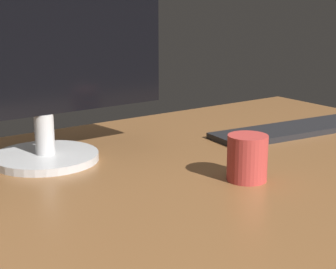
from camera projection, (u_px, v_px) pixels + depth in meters
desk at (178, 174)px, 102.30cm from camera, size 140.00×84.00×2.00cm
monitor at (39, 41)px, 101.48cm from camera, size 51.62×20.42×42.92cm
keyboard at (297, 129)px, 129.54cm from camera, size 44.67×15.21×1.30cm
coffee_mug at (247, 158)px, 95.26cm from camera, size 7.01×7.01×8.05cm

